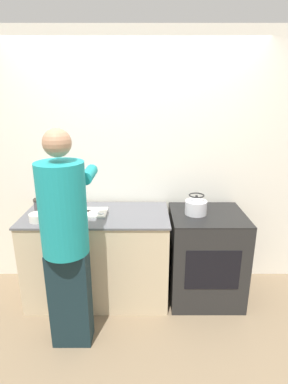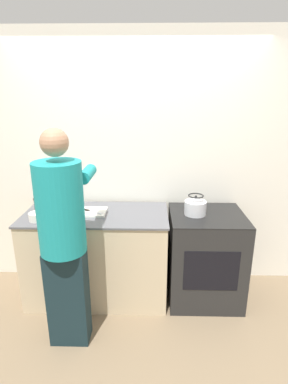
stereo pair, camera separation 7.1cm
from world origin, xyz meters
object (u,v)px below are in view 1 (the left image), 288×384
Objects in this scene: knife at (91,212)px; person at (65,237)px; kettle at (195,206)px; canister_jar at (41,206)px; cutting_board at (87,213)px; bowl_prep at (36,218)px; oven at (204,255)px.

person is at bearing -71.77° from knife.
kettle is at bearing 27.42° from knife.
person is 8.56× the size of kettle.
canister_jar is at bearing 121.50° from person.
cutting_board is 1.58× the size of knife.
kettle reaches higher than cutting_board.
cutting_board is at bearing 24.51° from bowl_prep.
bowl_prep is at bearing -131.05° from knife.
oven is 1.65m from bowl_prep.
oven is 2.51× the size of cutting_board.
kettle is (0.99, -0.00, 0.06)m from knife.
oven is at bearing -0.79° from canister_jar.
cutting_board is at bearing 84.71° from person.
cutting_board is 0.04m from knife.
cutting_board is (0.06, 0.61, -0.05)m from person.
bowl_prep is at bearing -83.16° from canister_jar.
oven is at bearing -0.56° from cutting_board.
bowl_prep is (-0.36, 0.42, -0.02)m from person.
kettle reaches higher than oven.
oven is at bearing -0.86° from kettle.
bowl_prep is (-1.57, -0.18, 0.49)m from oven.
bowl_prep reaches higher than knife.
kettle is (-0.12, 0.00, 0.53)m from oven.
cutting_board is at bearing -1.39° from canister_jar.
knife reaches higher than cutting_board.
person is 0.56m from bowl_prep.
knife is 0.48m from canister_jar.
kettle is at bearing -0.78° from canister_jar.
bowl_prep is 0.20m from canister_jar.
canister_jar is at bearing 179.22° from kettle.
person reaches higher than canister_jar.
person is 7.77× the size of knife.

